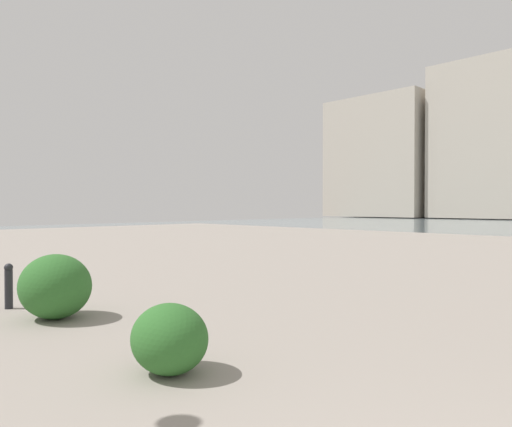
% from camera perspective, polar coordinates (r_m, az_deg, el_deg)
% --- Properties ---
extents(building_annex, '(17.29, 11.37, 21.34)m').
position_cam_1_polar(building_annex, '(73.61, 27.89, 7.84)').
color(building_annex, '#B2A899').
rests_on(building_annex, ground).
extents(building_highrise, '(16.16, 14.72, 18.68)m').
position_cam_1_polar(building_highrise, '(80.80, 15.89, 6.33)').
color(building_highrise, '#B2A899').
rests_on(building_highrise, ground).
extents(bollard_near, '(0.13, 0.13, 0.71)m').
position_cam_1_polar(bollard_near, '(8.42, -27.79, -7.67)').
color(bollard_near, '#232328').
rests_on(bollard_near, ground).
extents(shrub_low, '(0.80, 0.72, 0.68)m').
position_cam_1_polar(shrub_low, '(4.74, -10.44, -14.70)').
color(shrub_low, '#2D6628').
rests_on(shrub_low, ground).
extents(shrub_round, '(1.09, 0.98, 0.92)m').
position_cam_1_polar(shrub_round, '(7.40, -23.15, -8.12)').
color(shrub_round, '#2D6628').
rests_on(shrub_round, ground).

